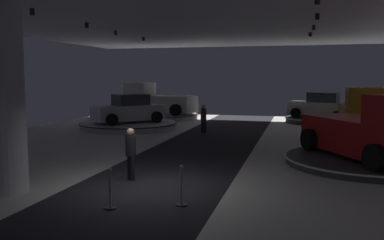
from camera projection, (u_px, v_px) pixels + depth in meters
The scene contains 15 objects.
ground at pixel (150, 188), 11.67m from camera, with size 24.00×44.00×0.06m.
display_platform_deep_left at pixel (160, 116), 30.37m from camera, with size 5.68×5.68×0.38m.
pickup_truck_deep_left at pixel (156, 101), 30.38m from camera, with size 5.56×3.30×2.30m.
display_platform_far_right at pixel (361, 133), 21.73m from camera, with size 5.68×5.68×0.30m.
pickup_truck_far_right at pixel (363, 113), 21.31m from camera, with size 2.69×5.33×2.30m.
display_platform_deep_right at pixel (320, 120), 27.77m from camera, with size 4.67×4.67×0.35m.
display_car_deep_right at pixel (321, 106), 27.65m from camera, with size 4.51×3.01×1.71m.
display_platform_mid_right at pixel (366, 161), 14.59m from camera, with size 5.68×5.68×0.26m.
pickup_truck_mid_right at pixel (373, 133), 14.17m from camera, with size 4.56×5.64×2.30m.
display_platform_far_left at pixel (129, 125), 24.85m from camera, with size 5.86×5.86×0.36m.
display_car_far_left at pixel (129, 110), 24.77m from camera, with size 4.20×4.28×1.71m.
visitor_walking_near at pixel (204, 117), 22.64m from camera, with size 0.32×0.32×1.59m.
visitor_walking_far at pixel (131, 150), 12.37m from camera, with size 0.32×0.32×1.59m.
stanchion_a at pixel (110, 194), 9.69m from camera, with size 0.28×0.28×1.01m.
stanchion_b at pixel (181, 191), 9.94m from camera, with size 0.28×0.28×1.01m.
Camera 1 is at (4.07, -10.72, 3.14)m, focal length 38.30 mm.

